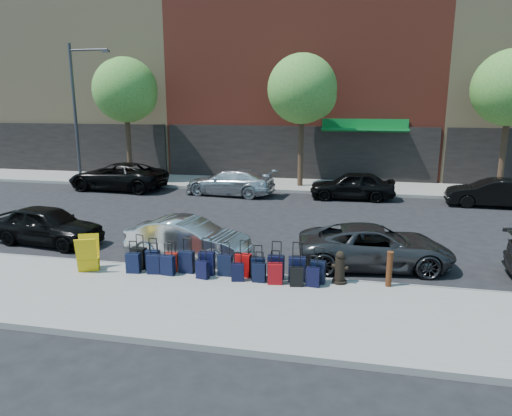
% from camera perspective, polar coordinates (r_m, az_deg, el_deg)
% --- Properties ---
extents(ground, '(120.00, 120.00, 0.00)m').
position_cam_1_polar(ground, '(17.25, 0.30, -3.10)').
color(ground, black).
rests_on(ground, ground).
extents(sidewalk_near, '(60.00, 4.00, 0.15)m').
position_cam_1_polar(sidewalk_near, '(11.31, -6.42, -11.72)').
color(sidewalk_near, gray).
rests_on(sidewalk_near, ground).
extents(sidewalk_far, '(60.00, 4.00, 0.15)m').
position_cam_1_polar(sidewalk_far, '(26.86, 4.56, 2.89)').
color(sidewalk_far, gray).
rests_on(sidewalk_far, ground).
extents(curb_near, '(60.00, 0.08, 0.15)m').
position_cam_1_polar(curb_near, '(13.09, -3.66, -8.13)').
color(curb_near, gray).
rests_on(curb_near, ground).
extents(curb_far, '(60.00, 0.08, 0.15)m').
position_cam_1_polar(curb_far, '(24.89, 3.97, 2.09)').
color(curb_far, gray).
rests_on(curb_far, ground).
extents(building_left, '(15.00, 12.12, 16.00)m').
position_cam_1_polar(building_left, '(39.41, -18.41, 17.07)').
color(building_left, '#97835C').
rests_on(building_left, ground).
extents(building_center, '(17.00, 12.85, 20.00)m').
position_cam_1_polar(building_center, '(34.77, 6.69, 21.55)').
color(building_center, maroon).
rests_on(building_center, ground).
extents(tree_left, '(3.80, 3.80, 7.27)m').
position_cam_1_polar(tree_left, '(28.91, -15.74, 13.81)').
color(tree_left, black).
rests_on(tree_left, sidewalk_far).
extents(tree_center, '(3.80, 3.80, 7.27)m').
position_cam_1_polar(tree_center, '(25.88, 6.09, 14.35)').
color(tree_center, black).
rests_on(tree_center, sidewalk_far).
extents(streetlight, '(2.59, 0.18, 8.00)m').
position_cam_1_polar(streetlight, '(29.76, -21.43, 11.92)').
color(streetlight, '#333338').
rests_on(streetlight, sidewalk_far).
extents(suitcase_front_0, '(0.44, 0.29, 0.99)m').
position_cam_1_polar(suitcase_front_0, '(13.56, -14.39, -6.04)').
color(suitcase_front_0, black).
rests_on(suitcase_front_0, sidewalk_near).
extents(suitcase_front_1, '(0.41, 0.25, 0.94)m').
position_cam_1_polar(suitcase_front_1, '(13.33, -12.76, -6.36)').
color(suitcase_front_1, black).
rests_on(suitcase_front_1, sidewalk_near).
extents(suitcase_front_2, '(0.38, 0.23, 0.87)m').
position_cam_1_polar(suitcase_front_2, '(13.14, -10.51, -6.64)').
color(suitcase_front_2, '#9A1609').
rests_on(suitcase_front_2, sidewalk_near).
extents(suitcase_front_3, '(0.42, 0.25, 0.99)m').
position_cam_1_polar(suitcase_front_3, '(12.96, -8.64, -6.66)').
color(suitcase_front_3, black).
rests_on(suitcase_front_3, sidewalk_near).
extents(suitcase_front_4, '(0.44, 0.25, 1.04)m').
position_cam_1_polar(suitcase_front_4, '(12.75, -6.17, -6.85)').
color(suitcase_front_4, black).
rests_on(suitcase_front_4, sidewalk_near).
extents(suitcase_front_5, '(0.39, 0.22, 0.95)m').
position_cam_1_polar(suitcase_front_5, '(12.63, -3.88, -7.14)').
color(suitcase_front_5, black).
rests_on(suitcase_front_5, sidewalk_near).
extents(suitcase_front_6, '(0.45, 0.29, 1.02)m').
position_cam_1_polar(suitcase_front_6, '(12.55, -1.59, -7.14)').
color(suitcase_front_6, '#9E0A0A').
rests_on(suitcase_front_6, sidewalk_near).
extents(suitcase_front_7, '(0.41, 0.28, 0.91)m').
position_cam_1_polar(suitcase_front_7, '(12.44, 0.25, -7.48)').
color(suitcase_front_7, black).
rests_on(suitcase_front_7, sidewalk_near).
extents(suitcase_front_8, '(0.43, 0.24, 1.04)m').
position_cam_1_polar(suitcase_front_8, '(12.39, 2.52, -7.39)').
color(suitcase_front_8, black).
rests_on(suitcase_front_8, sidewalk_near).
extents(suitcase_front_9, '(0.46, 0.27, 1.07)m').
position_cam_1_polar(suitcase_front_9, '(12.26, 5.16, -7.61)').
color(suitcase_front_9, black).
rests_on(suitcase_front_9, sidewalk_near).
extents(suitcase_front_10, '(0.42, 0.26, 0.97)m').
position_cam_1_polar(suitcase_front_10, '(12.22, 7.71, -7.92)').
color(suitcase_front_10, black).
rests_on(suitcase_front_10, sidewalk_near).
extents(suitcase_back_0, '(0.40, 0.26, 0.91)m').
position_cam_1_polar(suitcase_back_0, '(13.27, -15.08, -6.63)').
color(suitcase_back_0, black).
rests_on(suitcase_back_0, sidewalk_near).
extents(suitcase_back_1, '(0.39, 0.25, 0.88)m').
position_cam_1_polar(suitcase_back_1, '(13.06, -12.64, -6.84)').
color(suitcase_back_1, black).
rests_on(suitcase_back_1, sidewalk_near).
extents(suitcase_back_2, '(0.39, 0.25, 0.89)m').
position_cam_1_polar(suitcase_back_2, '(12.90, -10.97, -7.01)').
color(suitcase_back_2, black).
rests_on(suitcase_back_2, sidewalk_near).
extents(suitcase_back_4, '(0.36, 0.26, 0.79)m').
position_cam_1_polar(suitcase_back_4, '(12.50, -6.70, -7.66)').
color(suitcase_back_4, black).
rests_on(suitcase_back_4, sidewalk_near).
extents(suitcase_back_6, '(0.36, 0.25, 0.79)m').
position_cam_1_polar(suitcase_back_6, '(12.27, -2.30, -8.00)').
color(suitcase_back_6, black).
rests_on(suitcase_back_6, sidewalk_near).
extents(suitcase_back_7, '(0.35, 0.20, 0.83)m').
position_cam_1_polar(suitcase_back_7, '(12.19, 0.38, -8.06)').
color(suitcase_back_7, black).
rests_on(suitcase_back_7, sidewalk_near).
extents(suitcase_back_8, '(0.41, 0.27, 0.90)m').
position_cam_1_polar(suitcase_back_8, '(12.07, 2.40, -8.18)').
color(suitcase_back_8, maroon).
rests_on(suitcase_back_8, sidewalk_near).
extents(suitcase_back_9, '(0.37, 0.26, 0.81)m').
position_cam_1_polar(suitcase_back_9, '(11.98, 5.08, -8.53)').
color(suitcase_back_9, black).
rests_on(suitcase_back_9, sidewalk_near).
extents(suitcase_back_10, '(0.36, 0.23, 0.82)m').
position_cam_1_polar(suitcase_back_10, '(12.00, 7.15, -8.54)').
color(suitcase_back_10, black).
rests_on(suitcase_back_10, sidewalk_near).
extents(fire_hydrant, '(0.45, 0.39, 0.87)m').
position_cam_1_polar(fire_hydrant, '(12.28, 10.45, -7.41)').
color(fire_hydrant, black).
rests_on(fire_hydrant, sidewalk_near).
extents(bollard, '(0.17, 0.17, 0.93)m').
position_cam_1_polar(bollard, '(12.32, 16.33, -7.27)').
color(bollard, '#38190C').
rests_on(bollard, sidewalk_near).
extents(display_rack, '(0.75, 0.78, 1.01)m').
position_cam_1_polar(display_rack, '(13.72, -20.27, -5.40)').
color(display_rack, gold).
rests_on(display_rack, sidewalk_near).
extents(car_near_0, '(4.10, 2.08, 1.34)m').
position_cam_1_polar(car_near_0, '(17.35, -24.60, -1.93)').
color(car_near_0, black).
rests_on(car_near_0, ground).
extents(car_near_1, '(4.02, 1.82, 1.28)m').
position_cam_1_polar(car_near_1, '(14.43, -8.43, -3.85)').
color(car_near_1, silver).
rests_on(car_near_1, ground).
extents(car_near_2, '(4.76, 2.65, 1.26)m').
position_cam_1_polar(car_near_2, '(14.05, 14.67, -4.66)').
color(car_near_2, '#363638').
rests_on(car_near_2, ground).
extents(car_far_0, '(5.60, 2.81, 1.52)m').
position_cam_1_polar(car_far_0, '(26.74, -16.91, 3.81)').
color(car_far_0, black).
rests_on(car_far_0, ground).
extents(car_far_1, '(4.96, 2.46, 1.39)m').
position_cam_1_polar(car_far_1, '(24.18, -3.28, 3.26)').
color(car_far_1, silver).
rests_on(car_far_1, ground).
extents(car_far_2, '(4.27, 1.87, 1.43)m').
position_cam_1_polar(car_far_2, '(23.56, 11.92, 2.80)').
color(car_far_2, black).
rests_on(car_far_2, ground).
extents(car_far_3, '(4.06, 1.55, 1.32)m').
position_cam_1_polar(car_far_3, '(24.06, 27.38, 1.68)').
color(car_far_3, black).
rests_on(car_far_3, ground).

